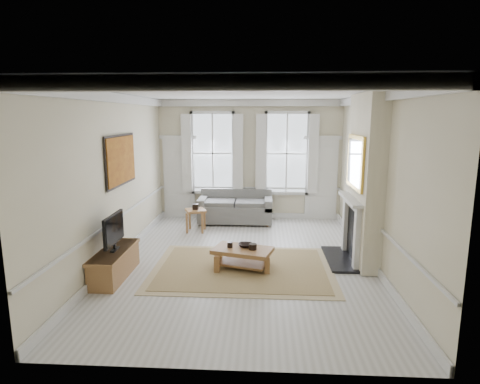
# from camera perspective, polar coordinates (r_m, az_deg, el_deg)

# --- Properties ---
(floor) EXTENTS (7.20, 7.20, 0.00)m
(floor) POSITION_cam_1_polar(r_m,az_deg,el_deg) (8.38, 0.45, -9.85)
(floor) COLOR #B7B5AD
(floor) RESTS_ON ground
(ceiling) EXTENTS (7.20, 7.20, 0.00)m
(ceiling) POSITION_cam_1_polar(r_m,az_deg,el_deg) (7.86, 0.49, 14.04)
(ceiling) COLOR white
(ceiling) RESTS_ON back_wall
(back_wall) EXTENTS (5.20, 0.00, 5.20)m
(back_wall) POSITION_cam_1_polar(r_m,az_deg,el_deg) (11.51, 1.37, 4.55)
(back_wall) COLOR beige
(back_wall) RESTS_ON floor
(left_wall) EXTENTS (0.00, 7.20, 7.20)m
(left_wall) POSITION_cam_1_polar(r_m,az_deg,el_deg) (8.48, -17.37, 1.79)
(left_wall) COLOR beige
(left_wall) RESTS_ON floor
(right_wall) EXTENTS (0.00, 7.20, 7.20)m
(right_wall) POSITION_cam_1_polar(r_m,az_deg,el_deg) (8.24, 18.85, 1.44)
(right_wall) COLOR beige
(right_wall) RESTS_ON floor
(window_left) EXTENTS (1.26, 0.20, 2.20)m
(window_left) POSITION_cam_1_polar(r_m,az_deg,el_deg) (11.52, -3.88, 5.53)
(window_left) COLOR #B2BCC6
(window_left) RESTS_ON back_wall
(window_right) EXTENTS (1.26, 0.20, 2.20)m
(window_right) POSITION_cam_1_polar(r_m,az_deg,el_deg) (11.45, 6.65, 5.45)
(window_right) COLOR #B2BCC6
(window_right) RESTS_ON back_wall
(door_left) EXTENTS (0.90, 0.08, 2.30)m
(door_left) POSITION_cam_1_polar(r_m,az_deg,el_deg) (11.79, -8.66, 1.88)
(door_left) COLOR silver
(door_left) RESTS_ON floor
(door_right) EXTENTS (0.90, 0.08, 2.30)m
(door_right) POSITION_cam_1_polar(r_m,az_deg,el_deg) (11.66, 11.48, 1.68)
(door_right) COLOR silver
(door_right) RESTS_ON floor
(painting) EXTENTS (0.05, 1.66, 1.06)m
(painting) POSITION_cam_1_polar(r_m,az_deg,el_deg) (8.70, -16.56, 4.38)
(painting) COLOR #B16E1E
(painting) RESTS_ON left_wall
(chimney_breast) EXTENTS (0.35, 1.70, 3.38)m
(chimney_breast) POSITION_cam_1_polar(r_m,az_deg,el_deg) (8.38, 17.34, 1.69)
(chimney_breast) COLOR beige
(chimney_breast) RESTS_ON floor
(hearth) EXTENTS (0.55, 1.50, 0.05)m
(hearth) POSITION_cam_1_polar(r_m,az_deg,el_deg) (8.70, 13.96, -9.21)
(hearth) COLOR black
(hearth) RESTS_ON floor
(fireplace) EXTENTS (0.21, 1.45, 1.33)m
(fireplace) POSITION_cam_1_polar(r_m,az_deg,el_deg) (8.53, 15.50, -4.71)
(fireplace) COLOR silver
(fireplace) RESTS_ON floor
(mirror) EXTENTS (0.06, 1.26, 1.06)m
(mirror) POSITION_cam_1_polar(r_m,az_deg,el_deg) (8.29, 16.03, 4.10)
(mirror) COLOR gold
(mirror) RESTS_ON chimney_breast
(sofa) EXTENTS (2.03, 0.99, 0.90)m
(sofa) POSITION_cam_1_polar(r_m,az_deg,el_deg) (11.27, -0.62, -2.44)
(sofa) COLOR slate
(sofa) RESTS_ON floor
(side_table) EXTENTS (0.62, 0.62, 0.58)m
(side_table) POSITION_cam_1_polar(r_m,az_deg,el_deg) (10.41, -6.32, -3.06)
(side_table) COLOR brown
(side_table) RESTS_ON floor
(rug) EXTENTS (3.50, 2.60, 0.02)m
(rug) POSITION_cam_1_polar(r_m,az_deg,el_deg) (8.00, 0.36, -10.79)
(rug) COLOR #93764C
(rug) RESTS_ON floor
(coffee_table) EXTENTS (1.26, 0.94, 0.42)m
(coffee_table) POSITION_cam_1_polar(r_m,az_deg,el_deg) (7.89, 0.36, -8.57)
(coffee_table) COLOR brown
(coffee_table) RESTS_ON rug
(ceramic_pot_a) EXTENTS (0.11, 0.11, 0.11)m
(ceramic_pot_a) POSITION_cam_1_polar(r_m,az_deg,el_deg) (7.91, -1.44, -7.50)
(ceramic_pot_a) COLOR black
(ceramic_pot_a) RESTS_ON coffee_table
(ceramic_pot_b) EXTENTS (0.16, 0.16, 0.11)m
(ceramic_pot_b) POSITION_cam_1_polar(r_m,az_deg,el_deg) (7.79, 1.83, -7.78)
(ceramic_pot_b) COLOR black
(ceramic_pot_b) RESTS_ON coffee_table
(bowl) EXTENTS (0.29, 0.29, 0.07)m
(bowl) POSITION_cam_1_polar(r_m,az_deg,el_deg) (7.94, 0.76, -7.57)
(bowl) COLOR black
(bowl) RESTS_ON coffee_table
(tv_stand) EXTENTS (0.47, 1.46, 0.52)m
(tv_stand) POSITION_cam_1_polar(r_m,az_deg,el_deg) (7.89, -17.39, -9.69)
(tv_stand) COLOR brown
(tv_stand) RESTS_ON floor
(tv) EXTENTS (0.08, 0.90, 0.68)m
(tv) POSITION_cam_1_polar(r_m,az_deg,el_deg) (7.69, -17.51, -5.11)
(tv) COLOR black
(tv) RESTS_ON tv_stand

